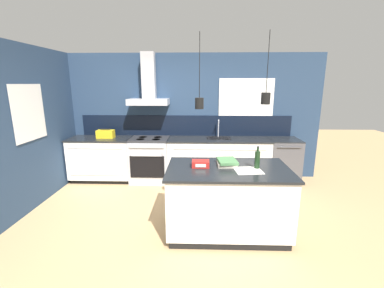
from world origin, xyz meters
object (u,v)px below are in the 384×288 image
oven_range (150,160)px  dishwasher (283,161)px  red_supply_box (201,164)px  book_stack (227,162)px  yellow_toolbox (106,134)px  bottle_on_island (257,159)px

oven_range → dishwasher: (2.73, 0.00, 0.00)m
red_supply_box → dishwasher: bearing=47.0°
book_stack → oven_range: bearing=129.2°
dishwasher → yellow_toolbox: size_ratio=2.68×
oven_range → bottle_on_island: bottle_on_island is taller
oven_range → book_stack: (1.40, -1.72, 0.49)m
dishwasher → book_stack: 2.23m
book_stack → yellow_toolbox: 2.87m
book_stack → yellow_toolbox: size_ratio=1.02×
bottle_on_island → oven_range: bearing=133.8°
oven_range → bottle_on_island: size_ratio=3.05×
bottle_on_island → yellow_toolbox: 3.26m
yellow_toolbox → dishwasher: bearing=-0.0°
oven_range → yellow_toolbox: (-0.90, 0.00, 0.54)m
oven_range → yellow_toolbox: yellow_toolbox is taller
red_supply_box → book_stack: bearing=14.0°
dishwasher → red_supply_box: red_supply_box is taller
yellow_toolbox → bottle_on_island: bearing=-34.8°
book_stack → red_supply_box: red_supply_box is taller
bottle_on_island → yellow_toolbox: bottle_on_island is taller
bottle_on_island → red_supply_box: bottle_on_island is taller
book_stack → dishwasher: bearing=52.3°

